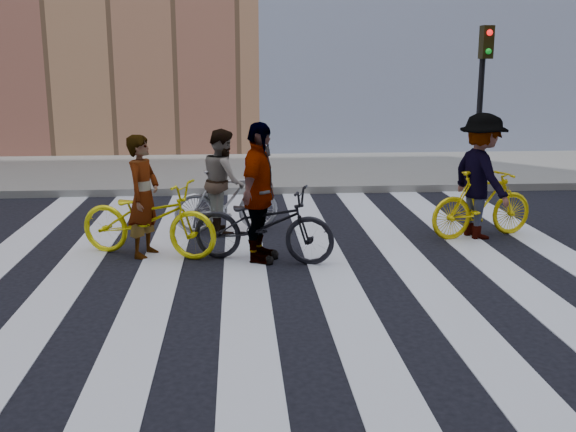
{
  "coord_description": "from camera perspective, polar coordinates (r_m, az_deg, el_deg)",
  "views": [
    {
      "loc": [
        -0.63,
        -8.32,
        2.64
      ],
      "look_at": [
        0.03,
        0.3,
        0.64
      ],
      "focal_mm": 42.0,
      "sensor_mm": 36.0,
      "label": 1
    }
  ],
  "objects": [
    {
      "name": "rider_rear",
      "position": [
        8.89,
        -2.47,
        1.95
      ],
      "size": [
        0.77,
        1.18,
        1.87
      ],
      "primitive_type": "imported",
      "rotation": [
        0.0,
        0.0,
        1.26
      ],
      "color": "slate",
      "rests_on": "ground"
    },
    {
      "name": "zebra_crosswalk",
      "position": [
        8.75,
        -0.04,
        -4.49
      ],
      "size": [
        8.25,
        10.0,
        0.01
      ],
      "color": "silver",
      "rests_on": "ground"
    },
    {
      "name": "rider_mid",
      "position": [
        10.55,
        -5.51,
        2.98
      ],
      "size": [
        0.75,
        0.89,
        1.62
      ],
      "primitive_type": "imported",
      "rotation": [
        0.0,
        0.0,
        1.75
      ],
      "color": "slate",
      "rests_on": "ground"
    },
    {
      "name": "traffic_signal",
      "position": [
        14.55,
        16.16,
        11.1
      ],
      "size": [
        0.22,
        0.42,
        3.33
      ],
      "color": "black",
      "rests_on": "ground"
    },
    {
      "name": "ground",
      "position": [
        8.76,
        -0.04,
        -4.53
      ],
      "size": [
        100.0,
        100.0,
        0.0
      ],
      "primitive_type": "plane",
      "color": "black",
      "rests_on": "ground"
    },
    {
      "name": "bike_yellow_right",
      "position": [
        10.63,
        16.13,
        0.98
      ],
      "size": [
        1.79,
        0.9,
        1.04
      ],
      "primitive_type": "imported",
      "rotation": [
        0.0,
        0.0,
        1.82
      ],
      "color": "yellow",
      "rests_on": "ground"
    },
    {
      "name": "bike_yellow_left",
      "position": [
        9.43,
        -11.75,
        -0.21
      ],
      "size": [
        2.12,
        1.35,
        1.05
      ],
      "primitive_type": "imported",
      "rotation": [
        0.0,
        0.0,
        1.22
      ],
      "color": "yellow",
      "rests_on": "ground"
    },
    {
      "name": "sidewalk_far",
      "position": [
        16.04,
        -2.07,
        3.81
      ],
      "size": [
        100.0,
        5.0,
        0.15
      ],
      "primitive_type": "cube",
      "color": "gray",
      "rests_on": "ground"
    },
    {
      "name": "bike_dark_rear",
      "position": [
        8.98,
        -2.13,
        -0.71
      ],
      "size": [
        2.05,
        1.24,
        1.02
      ],
      "primitive_type": "imported",
      "rotation": [
        0.0,
        0.0,
        1.26
      ],
      "color": "black",
      "rests_on": "ground"
    },
    {
      "name": "rider_right",
      "position": [
        10.53,
        16.02,
        3.25
      ],
      "size": [
        0.98,
        1.36,
        1.89
      ],
      "primitive_type": "imported",
      "rotation": [
        0.0,
        0.0,
        1.82
      ],
      "color": "slate",
      "rests_on": "ground"
    },
    {
      "name": "rider_left",
      "position": [
        9.37,
        -12.14,
        1.65
      ],
      "size": [
        0.59,
        0.71,
        1.68
      ],
      "primitive_type": "imported",
      "rotation": [
        0.0,
        0.0,
        1.22
      ],
      "color": "slate",
      "rests_on": "ground"
    },
    {
      "name": "bike_silver_mid",
      "position": [
        10.61,
        -5.2,
        1.3
      ],
      "size": [
        1.7,
        0.76,
        0.99
      ],
      "primitive_type": "imported",
      "rotation": [
        0.0,
        0.0,
        1.75
      ],
      "color": "#A3A4AC",
      "rests_on": "ground"
    }
  ]
}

